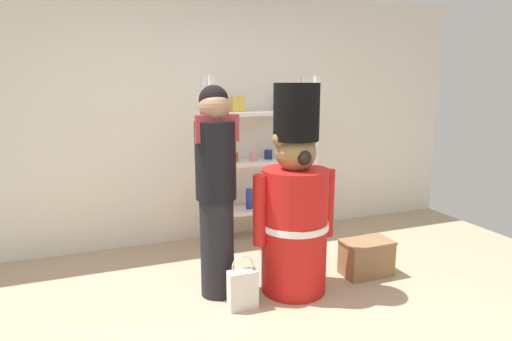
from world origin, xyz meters
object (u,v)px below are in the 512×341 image
Objects in this scene: shopping_bag at (243,289)px; display_crate at (366,258)px; merchandise_shelf at (261,160)px; person_shopper at (216,186)px; teddy_bear_guard at (295,207)px.

display_crate is at bearing 7.58° from shopping_bag.
merchandise_shelf is at bearing 111.61° from display_crate.
person_shopper reaches higher than display_crate.
shopping_bag is (-0.71, -1.42, -0.70)m from merchandise_shelf.
teddy_bear_guard is at bearing -178.32° from display_crate.
person_shopper is (-0.82, -1.13, 0.03)m from merchandise_shelf.
teddy_bear_guard is 0.90m from display_crate.
person_shopper is at bearing 174.44° from display_crate.
display_crate is (0.72, 0.02, -0.54)m from teddy_bear_guard.
merchandise_shelf is at bearing 54.17° from person_shopper.
teddy_bear_guard reaches higher than display_crate.
merchandise_shelf reaches higher than teddy_bear_guard.
person_shopper is at bearing -125.83° from merchandise_shelf.
teddy_bear_guard is 0.74m from shopping_bag.
teddy_bear_guard reaches higher than person_shopper.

